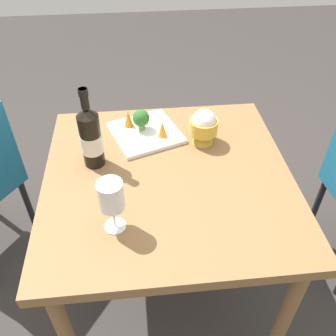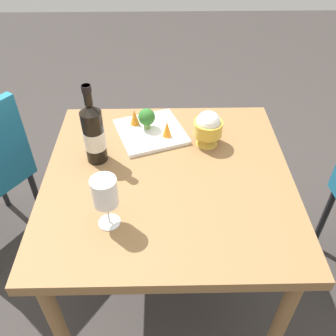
{
  "view_description": "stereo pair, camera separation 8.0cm",
  "coord_description": "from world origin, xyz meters",
  "px_view_note": "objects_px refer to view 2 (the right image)",
  "views": [
    {
      "loc": [
        0.1,
        0.94,
        1.6
      ],
      "look_at": [
        0.0,
        0.0,
        0.77
      ],
      "focal_mm": 38.85,
      "sensor_mm": 36.0,
      "label": 1
    },
    {
      "loc": [
        0.02,
        0.95,
        1.6
      ],
      "look_at": [
        0.0,
        0.0,
        0.77
      ],
      "focal_mm": 38.85,
      "sensor_mm": 36.0,
      "label": 2
    }
  ],
  "objects_px": {
    "wine_bottle": "(94,133)",
    "serving_plate": "(151,132)",
    "broccoli_floret": "(147,117)",
    "carrot_garnish_left": "(167,129)",
    "carrot_garnish_right": "(135,117)",
    "rice_bowl": "(208,128)",
    "wine_glass": "(105,193)"
  },
  "relations": [
    {
      "from": "wine_glass",
      "to": "broccoli_floret",
      "type": "relative_size",
      "value": 2.09
    },
    {
      "from": "serving_plate",
      "to": "carrot_garnish_left",
      "type": "distance_m",
      "value": 0.09
    },
    {
      "from": "rice_bowl",
      "to": "broccoli_floret",
      "type": "bearing_deg",
      "value": -20.63
    },
    {
      "from": "wine_glass",
      "to": "serving_plate",
      "type": "height_order",
      "value": "wine_glass"
    },
    {
      "from": "wine_glass",
      "to": "serving_plate",
      "type": "relative_size",
      "value": 0.56
    },
    {
      "from": "carrot_garnish_left",
      "to": "carrot_garnish_right",
      "type": "distance_m",
      "value": 0.16
    },
    {
      "from": "broccoli_floret",
      "to": "carrot_garnish_right",
      "type": "distance_m",
      "value": 0.06
    },
    {
      "from": "broccoli_floret",
      "to": "carrot_garnish_left",
      "type": "height_order",
      "value": "broccoli_floret"
    },
    {
      "from": "serving_plate",
      "to": "broccoli_floret",
      "type": "xyz_separation_m",
      "value": [
        0.01,
        -0.02,
        0.06
      ]
    },
    {
      "from": "carrot_garnish_right",
      "to": "serving_plate",
      "type": "bearing_deg",
      "value": 145.3
    },
    {
      "from": "broccoli_floret",
      "to": "rice_bowl",
      "type": "bearing_deg",
      "value": 159.37
    },
    {
      "from": "serving_plate",
      "to": "carrot_garnish_left",
      "type": "bearing_deg",
      "value": 148.39
    },
    {
      "from": "wine_bottle",
      "to": "serving_plate",
      "type": "distance_m",
      "value": 0.27
    },
    {
      "from": "wine_bottle",
      "to": "rice_bowl",
      "type": "xyz_separation_m",
      "value": [
        -0.41,
        -0.09,
        -0.04
      ]
    },
    {
      "from": "broccoli_floret",
      "to": "carrot_garnish_right",
      "type": "bearing_deg",
      "value": -29.16
    },
    {
      "from": "carrot_garnish_right",
      "to": "wine_glass",
      "type": "bearing_deg",
      "value": 83.94
    },
    {
      "from": "serving_plate",
      "to": "carrot_garnish_left",
      "type": "relative_size",
      "value": 4.76
    },
    {
      "from": "rice_bowl",
      "to": "carrot_garnish_right",
      "type": "distance_m",
      "value": 0.31
    },
    {
      "from": "carrot_garnish_right",
      "to": "rice_bowl",
      "type": "bearing_deg",
      "value": 157.77
    },
    {
      "from": "wine_glass",
      "to": "wine_bottle",
      "type": "bearing_deg",
      "value": -76.36
    },
    {
      "from": "broccoli_floret",
      "to": "carrot_garnish_left",
      "type": "distance_m",
      "value": 0.1
    },
    {
      "from": "wine_bottle",
      "to": "carrot_garnish_left",
      "type": "bearing_deg",
      "value": -155.54
    },
    {
      "from": "wine_glass",
      "to": "broccoli_floret",
      "type": "height_order",
      "value": "wine_glass"
    },
    {
      "from": "wine_bottle",
      "to": "wine_glass",
      "type": "relative_size",
      "value": 1.69
    },
    {
      "from": "serving_plate",
      "to": "carrot_garnish_left",
      "type": "xyz_separation_m",
      "value": [
        -0.07,
        0.04,
        0.04
      ]
    },
    {
      "from": "wine_glass",
      "to": "carrot_garnish_left",
      "type": "distance_m",
      "value": 0.47
    },
    {
      "from": "wine_glass",
      "to": "carrot_garnish_left",
      "type": "relative_size",
      "value": 2.68
    },
    {
      "from": "broccoli_floret",
      "to": "carrot_garnish_left",
      "type": "bearing_deg",
      "value": 144.45
    },
    {
      "from": "rice_bowl",
      "to": "serving_plate",
      "type": "bearing_deg",
      "value": -17.97
    },
    {
      "from": "rice_bowl",
      "to": "carrot_garnish_right",
      "type": "xyz_separation_m",
      "value": [
        0.28,
        -0.12,
        -0.02
      ]
    },
    {
      "from": "wine_bottle",
      "to": "carrot_garnish_left",
      "type": "relative_size",
      "value": 4.53
    },
    {
      "from": "wine_bottle",
      "to": "broccoli_floret",
      "type": "xyz_separation_m",
      "value": [
        -0.18,
        -0.17,
        -0.05
      ]
    }
  ]
}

